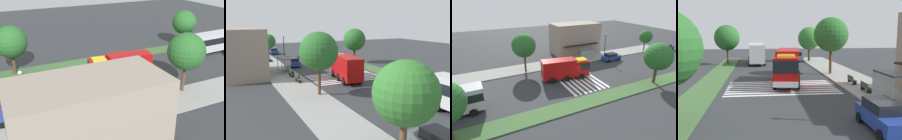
{
  "view_description": "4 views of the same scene",
  "coord_description": "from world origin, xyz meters",
  "views": [
    {
      "loc": [
        12.95,
        30.93,
        15.74
      ],
      "look_at": [
        -1.69,
        0.26,
        1.48
      ],
      "focal_mm": 43.42,
      "sensor_mm": 36.0,
      "label": 1
    },
    {
      "loc": [
        -35.36,
        17.55,
        8.99
      ],
      "look_at": [
        -1.99,
        1.78,
        1.49
      ],
      "focal_mm": 40.45,
      "sensor_mm": 36.0,
      "label": 2
    },
    {
      "loc": [
        -16.44,
        -26.19,
        14.27
      ],
      "look_at": [
        -2.66,
        1.33,
        1.5
      ],
      "focal_mm": 29.37,
      "sensor_mm": 36.0,
      "label": 3
    },
    {
      "loc": [
        25.49,
        -2.2,
        5.81
      ],
      "look_at": [
        -2.25,
        1.04,
        1.61
      ],
      "focal_mm": 41.87,
      "sensor_mm": 36.0,
      "label": 4
    }
  ],
  "objects": [
    {
      "name": "sidewalk_tree_center",
      "position": [
        24.53,
        7.17,
        3.84
      ],
      "size": [
        3.39,
        3.39,
        5.41
      ],
      "color": "#47301E",
      "rests_on": "sidewalk"
    },
    {
      "name": "storefront_building",
      "position": [
        6.92,
        14.24,
        3.78
      ],
      "size": [
        11.88,
        6.74,
        7.57
      ],
      "color": "gray",
      "rests_on": "ground_plane"
    },
    {
      "name": "ground_plane",
      "position": [
        0.0,
        0.0,
        0.0
      ],
      "size": [
        120.0,
        120.0,
        0.0
      ],
      "primitive_type": "plane",
      "color": "#2D3033"
    },
    {
      "name": "sidewalk",
      "position": [
        0.0,
        8.73,
        0.07
      ],
      "size": [
        60.0,
        5.11,
        0.14
      ],
      "primitive_type": "cube",
      "color": "gray",
      "rests_on": "ground_plane"
    },
    {
      "name": "crosswalk",
      "position": [
        -0.83,
        0.0,
        0.01
      ],
      "size": [
        6.75,
        11.11,
        0.01
      ],
      "color": "silver",
      "rests_on": "ground_plane"
    },
    {
      "name": "bus_stop_shelter",
      "position": [
        6.45,
        7.63,
        1.89
      ],
      "size": [
        3.5,
        1.4,
        2.46
      ],
      "color": "#4C4C51",
      "rests_on": "sidewalk"
    },
    {
      "name": "median_strip",
      "position": [
        0.0,
        -7.67,
        0.07
      ],
      "size": [
        60.0,
        3.0,
        0.14
      ],
      "primitive_type": "cube",
      "color": "#3D6033",
      "rests_on": "ground_plane"
    },
    {
      "name": "parked_car_mid",
      "position": [
        11.44,
        4.97,
        0.89
      ],
      "size": [
        4.5,
        2.03,
        1.74
      ],
      "rotation": [
        0.0,
        0.0,
        0.0
      ],
      "color": "navy",
      "rests_on": "ground_plane"
    },
    {
      "name": "median_tree_west",
      "position": [
        10.11,
        -7.67,
        4.79
      ],
      "size": [
        4.54,
        4.54,
        6.95
      ],
      "color": "#47301E",
      "rests_on": "median_strip"
    },
    {
      "name": "sidewalk_tree_far_west",
      "position": [
        -23.38,
        7.17,
        4.38
      ],
      "size": [
        4.28,
        4.28,
        6.4
      ],
      "color": "#513823",
      "rests_on": "sidewalk"
    },
    {
      "name": "fire_truck",
      "position": [
        -2.46,
        0.79,
        2.06
      ],
      "size": [
        8.91,
        3.69,
        3.72
      ],
      "rotation": [
        0.0,
        0.0,
        -0.15
      ],
      "color": "#A50C0C",
      "rests_on": "ground_plane"
    },
    {
      "name": "sidewalk_tree_west",
      "position": [
        -8.21,
        7.17,
        5.3
      ],
      "size": [
        4.54,
        4.54,
        7.45
      ],
      "color": "#513823",
      "rests_on": "sidewalk"
    },
    {
      "name": "bench_west_of_shelter",
      "position": [
        -1.28,
        7.63,
        0.59
      ],
      "size": [
        1.6,
        0.5,
        0.9
      ],
      "color": "#2D472D",
      "rests_on": "sidewalk"
    },
    {
      "name": "bench_near_shelter",
      "position": [
        2.45,
        7.63,
        0.59
      ],
      "size": [
        1.6,
        0.5,
        0.9
      ],
      "color": "#2D472D",
      "rests_on": "sidewalk"
    },
    {
      "name": "parked_car_east",
      "position": [
        30.76,
        4.97,
        0.84
      ],
      "size": [
        4.45,
        2.18,
        1.6
      ],
      "rotation": [
        0.0,
        0.0,
        0.03
      ],
      "color": "navy",
      "rests_on": "ground_plane"
    },
    {
      "name": "street_lamp",
      "position": [
        10.8,
        6.77,
        3.67
      ],
      "size": [
        0.36,
        0.36,
        5.96
      ],
      "color": "#2D2D30",
      "rests_on": "sidewalk"
    }
  ]
}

